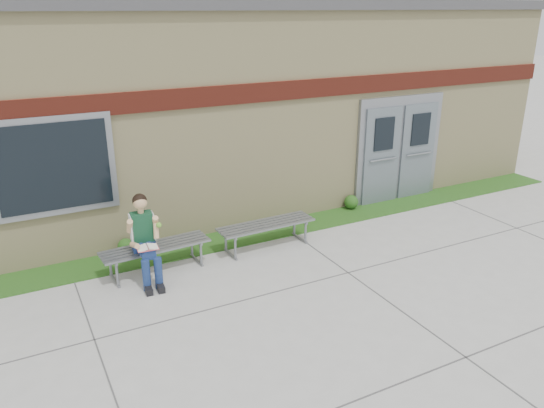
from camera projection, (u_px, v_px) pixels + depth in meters
ground at (312, 302)px, 7.76m from camera, size 80.00×80.00×0.00m
grass_strip at (239, 237)px, 9.92m from camera, size 16.00×0.80×0.02m
school_building at (176, 99)px, 12.00m from camera, size 16.20×6.22×4.20m
bench_left at (156, 252)px, 8.55m from camera, size 1.77×0.60×0.45m
bench_right at (266, 229)px, 9.42m from camera, size 1.78×0.54×0.46m
girl at (145, 238)px, 8.16m from camera, size 0.50×0.86×1.39m
shrub_mid at (126, 246)px, 9.19m from camera, size 0.28×0.28×0.28m
shrub_east at (351, 202)px, 11.25m from camera, size 0.30×0.30×0.30m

